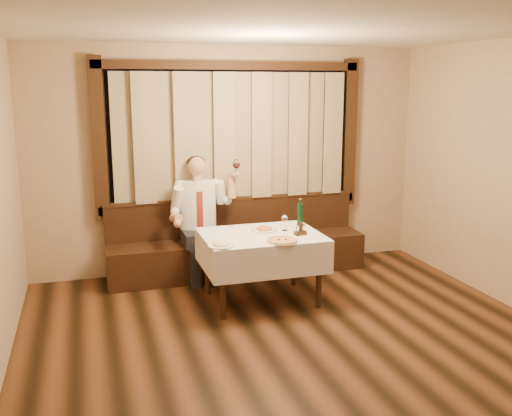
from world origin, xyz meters
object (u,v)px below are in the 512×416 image
object	(u,v)px
pasta_cream	(221,243)
cruet_caddy	(300,231)
seated_man	(200,210)
green_bottle	(300,214)
banquette	(237,248)
dining_table	(261,243)
pasta_red	(264,227)
pizza	(282,241)

from	to	relation	value
pasta_cream	cruet_caddy	world-z (taller)	cruet_caddy
cruet_caddy	seated_man	world-z (taller)	seated_man
green_bottle	cruet_caddy	world-z (taller)	green_bottle
banquette	green_bottle	world-z (taller)	green_bottle
banquette	seated_man	xyz separation A→B (m)	(-0.49, -0.09, 0.55)
dining_table	pasta_red	distance (m)	0.20
pasta_cream	pasta_red	bearing A→B (deg)	38.26
banquette	green_bottle	bearing A→B (deg)	-56.29
dining_table	seated_man	bearing A→B (deg)	117.49
dining_table	pasta_cream	distance (m)	0.65
pasta_cream	cruet_caddy	xyz separation A→B (m)	(0.91, 0.19, 0.01)
cruet_caddy	pasta_cream	bearing A→B (deg)	179.80
banquette	seated_man	distance (m)	0.74
green_bottle	dining_table	bearing A→B (deg)	-156.64
pasta_red	seated_man	distance (m)	0.98
banquette	pasta_cream	distance (m)	1.55
pasta_red	seated_man	bearing A→B (deg)	124.42
green_bottle	banquette	bearing A→B (deg)	123.71
pizza	pasta_red	xyz separation A→B (m)	(-0.04, 0.49, 0.03)
banquette	pasta_red	world-z (taller)	banquette
dining_table	green_bottle	bearing A→B (deg)	23.36
pasta_cream	green_bottle	bearing A→B (deg)	28.65
dining_table	green_bottle	distance (m)	0.62
pizza	green_bottle	xyz separation A→B (m)	(0.42, 0.59, 0.12)
pasta_red	cruet_caddy	world-z (taller)	cruet_caddy
pasta_cream	cruet_caddy	bearing A→B (deg)	11.58
pasta_red	cruet_caddy	distance (m)	0.43
pizza	cruet_caddy	world-z (taller)	cruet_caddy
cruet_caddy	green_bottle	bearing A→B (deg)	57.82
pizza	seated_man	bearing A→B (deg)	114.55
banquette	cruet_caddy	xyz separation A→B (m)	(0.38, -1.19, 0.49)
dining_table	cruet_caddy	distance (m)	0.44
pizza	pasta_red	world-z (taller)	pasta_red
pizza	pasta_cream	bearing A→B (deg)	178.71
banquette	cruet_caddy	world-z (taller)	banquette
pasta_red	cruet_caddy	bearing A→B (deg)	-42.22
pizza	pasta_cream	world-z (taller)	pasta_cream
pasta_red	dining_table	bearing A→B (deg)	-119.59
pasta_red	seated_man	xyz separation A→B (m)	(-0.55, 0.81, 0.06)
banquette	cruet_caddy	size ratio (longest dim) A/B	23.30
banquette	pasta_red	distance (m)	1.03
green_bottle	pizza	bearing A→B (deg)	-125.46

